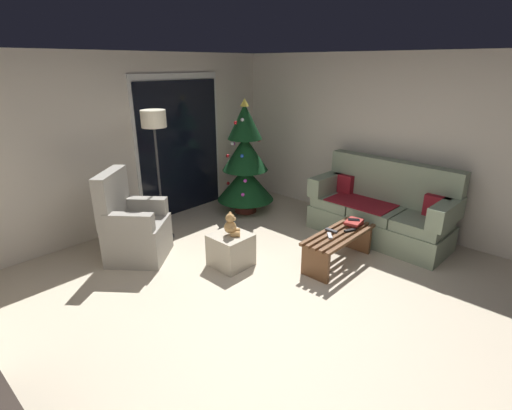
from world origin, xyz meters
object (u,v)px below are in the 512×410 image
Objects in this scene: couch at (381,210)px; remote_silver at (330,236)px; remote_graphite at (331,231)px; christmas_tree at (245,164)px; remote_black at (350,230)px; cell_phone at (354,220)px; coffee_table at (339,243)px; book_stack at (354,222)px; teddy_bear_honey at (231,226)px; floor_lamp at (155,132)px; ottoman at (231,250)px; armchair at (133,228)px.

couch reaches higher than remote_silver.
remote_graphite is 0.08× the size of christmas_tree.
remote_silver is 0.32m from remote_black.
remote_silver is 1.08× the size of cell_phone.
christmas_tree is at bearing 76.60° from coffee_table.
christmas_tree is (0.15, 2.07, 0.34)m from cell_phone.
book_stack is 1.57m from teddy_bear_honey.
teddy_bear_honey is at bearing -84.94° from floor_lamp.
remote_black is 0.23m from cell_phone.
teddy_bear_honey reaches higher than remote_black.
teddy_bear_honey is (-2.00, 0.95, 0.13)m from couch.
ottoman is (-0.76, 0.91, -0.22)m from remote_silver.
couch is 0.94m from remote_black.
teddy_bear_honey is at bearing -111.50° from remote_black.
remote_silver is 0.51m from book_stack.
armchair is 0.63× the size of floor_lamp.
book_stack is at bearing -58.20° from floor_lamp.
ottoman is (0.69, -1.04, -0.20)m from armchair.
remote_graphite is at bearing -64.54° from floor_lamp.
remote_graphite is 2.46m from armchair.
ottoman is at bearing -2.01° from remote_silver.
ottoman is (-1.42, -1.13, -0.62)m from christmas_tree.
remote_black is 0.08× the size of christmas_tree.
remote_graphite is at bearing 164.77° from book_stack.
remote_silver is at bearing -85.75° from remote_black.
ottoman is at bearing 134.50° from teddy_bear_honey.
teddy_bear_honey is (-1.26, 0.93, 0.08)m from book_stack.
christmas_tree is at bearing 2.46° from armchair.
remote_silver is 2.43m from armchair.
cell_phone is 2.80m from floor_lamp.
remote_silver is (-0.17, 0.03, 0.15)m from coffee_table.
teddy_bear_honey reaches higher than remote_silver.
christmas_tree is 1.84m from teddy_bear_honey.
remote_graphite is at bearing -43.05° from ottoman.
couch is 12.60× the size of remote_graphite.
remote_black is at bearing 166.12° from cell_phone.
armchair reaches higher than remote_silver.
christmas_tree is at bearing 105.65° from couch.
floor_lamp reaches higher than remote_graphite.
cell_phone reaches higher than ottoman.
remote_silver is 2.18m from christmas_tree.
floor_lamp reaches higher than ottoman.
ottoman is at bearing -44.12° from remote_graphite.
couch is 1.09m from coffee_table.
teddy_bear_honey is at bearing -44.10° from remote_graphite.
cell_phone reaches higher than remote_graphite.
floor_lamp reaches higher than book_stack.
armchair is 1.27m from floor_lamp.
cell_phone is 0.13× the size of armchair.
remote_silver and remote_black have the same top height.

